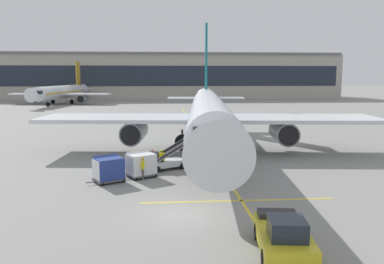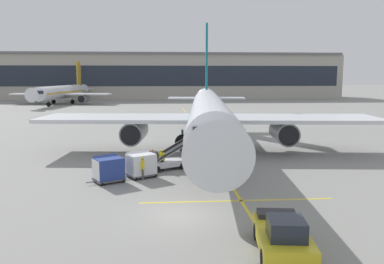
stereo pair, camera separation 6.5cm
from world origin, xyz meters
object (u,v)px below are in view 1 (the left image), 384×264
at_px(ground_crew_by_carts, 143,166).
at_px(distant_airplane, 61,92).
at_px(ground_crew_by_loader, 140,162).
at_px(ground_crew_wingwalker, 132,161).
at_px(baggage_cart_lead, 141,164).
at_px(ground_crew_marshaller, 162,158).
at_px(parked_airplane, 209,114).
at_px(pushback_tug, 283,235).
at_px(baggage_cart_second, 108,168).
at_px(safety_cone_nose_mark, 153,152).
at_px(belt_loader, 168,159).
at_px(safety_cone_wingtip, 142,156).
at_px(safety_cone_engine_keepout, 164,156).

bearing_deg(ground_crew_by_carts, distant_airplane, 107.91).
xyz_separation_m(ground_crew_by_loader, ground_crew_wingwalker, (-0.62, 0.47, 0.00)).
height_order(baggage_cart_lead, distant_airplane, distant_airplane).
bearing_deg(ground_crew_by_loader, ground_crew_marshaller, 36.33).
bearing_deg(parked_airplane, pushback_tug, -88.80).
bearing_deg(baggage_cart_second, pushback_tug, -53.35).
bearing_deg(safety_cone_nose_mark, belt_loader, -75.74).
relative_size(baggage_cart_lead, safety_cone_wingtip, 3.53).
height_order(ground_crew_wingwalker, distant_airplane, distant_airplane).
bearing_deg(ground_crew_by_carts, safety_cone_wingtip, 93.03).
relative_size(ground_crew_wingwalker, distant_airplane, 0.05).
distance_m(ground_crew_by_carts, safety_cone_nose_mark, 8.75).
distance_m(ground_crew_marshaller, safety_cone_nose_mark, 6.09).
xyz_separation_m(pushback_tug, ground_crew_by_loader, (-6.86, 14.08, 0.17)).
height_order(baggage_cart_lead, safety_cone_engine_keepout, baggage_cart_lead).
relative_size(baggage_cart_second, ground_crew_wingwalker, 1.58).
height_order(baggage_cart_lead, ground_crew_by_loader, baggage_cart_lead).
bearing_deg(parked_airplane, baggage_cart_lead, -123.35).
relative_size(baggage_cart_lead, baggage_cart_second, 1.00).
bearing_deg(ground_crew_by_carts, safety_cone_engine_keepout, 75.79).
relative_size(belt_loader, distant_airplane, 0.15).
bearing_deg(pushback_tug, baggage_cart_lead, 116.80).
relative_size(ground_crew_by_loader, safety_cone_nose_mark, 2.71).
distance_m(ground_crew_by_loader, safety_cone_engine_keepout, 5.37).
bearing_deg(distant_airplane, safety_cone_nose_mark, -69.69).
bearing_deg(safety_cone_nose_mark, pushback_tug, -74.11).
bearing_deg(distant_airplane, ground_crew_wingwalker, -72.26).
bearing_deg(ground_crew_marshaller, ground_crew_by_carts, -117.54).
xyz_separation_m(baggage_cart_second, safety_cone_nose_mark, (2.96, 9.17, -0.69)).
height_order(belt_loader, baggage_cart_lead, belt_loader).
xyz_separation_m(ground_crew_by_loader, ground_crew_marshaller, (1.67, 1.23, 0.00)).
bearing_deg(safety_cone_engine_keepout, belt_loader, -84.90).
xyz_separation_m(pushback_tug, safety_cone_engine_keepout, (-4.97, 19.06, -0.45)).
height_order(baggage_cart_second, safety_cone_wingtip, baggage_cart_second).
xyz_separation_m(baggage_cart_lead, baggage_cart_second, (-2.27, -1.25, 0.00)).
bearing_deg(safety_cone_engine_keepout, baggage_cart_lead, -107.51).
height_order(baggage_cart_second, pushback_tug, baggage_cart_second).
relative_size(ground_crew_marshaller, safety_cone_nose_mark, 2.71).
xyz_separation_m(baggage_cart_second, ground_crew_by_loader, (2.16, 1.95, -0.00)).
xyz_separation_m(belt_loader, ground_crew_by_carts, (-1.92, -3.25, 0.14)).
distance_m(ground_crew_by_loader, ground_crew_wingwalker, 0.78).
distance_m(ground_crew_by_carts, safety_cone_engine_keepout, 6.70).
height_order(ground_crew_by_carts, safety_cone_wingtip, ground_crew_by_carts).
xyz_separation_m(safety_cone_engine_keepout, safety_cone_nose_mark, (-1.10, 2.24, -0.06)).
relative_size(ground_crew_by_carts, distant_airplane, 0.05).
distance_m(ground_crew_by_carts, distant_airplane, 83.97).
relative_size(safety_cone_engine_keepout, distant_airplane, 0.02).
relative_size(pushback_tug, ground_crew_marshaller, 2.66).
distance_m(ground_crew_by_carts, ground_crew_marshaller, 3.06).
relative_size(parked_airplane, belt_loader, 8.16).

